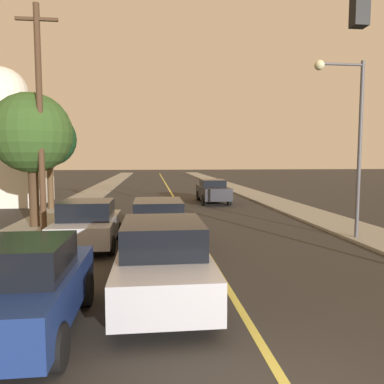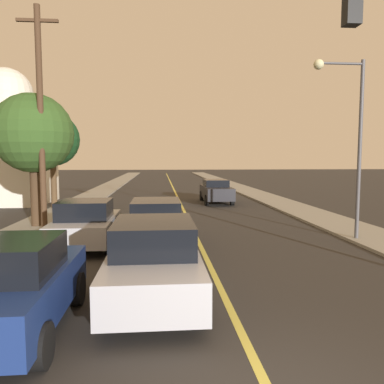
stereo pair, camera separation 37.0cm
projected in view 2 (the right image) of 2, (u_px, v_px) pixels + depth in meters
road_surface at (173, 187)px, 40.11m from camera, size 11.00×80.00×0.01m
sidewalk_left at (109, 187)px, 39.53m from camera, size 2.50×80.00×0.12m
sidewalk_right at (235, 186)px, 40.69m from camera, size 2.50×80.00×0.12m
car_near_lane_front at (154, 259)px, 8.21m from camera, size 2.03×4.83×1.73m
car_near_lane_second at (156, 222)px, 13.12m from camera, size 1.99×4.93×1.63m
car_outer_lane_front at (13, 286)px, 6.47m from camera, size 1.87×3.86×1.69m
car_outer_lane_second at (86, 223)px, 12.99m from camera, size 2.04×4.11×1.62m
car_far_oncoming at (216, 191)px, 25.83m from camera, size 1.91×4.78×1.61m
streetlamp_right at (348, 123)px, 13.45m from camera, size 1.89×0.36×6.44m
utility_pole_left at (41, 116)px, 14.85m from camera, size 1.60×0.24×8.89m
tree_left_near at (33, 134)px, 16.06m from camera, size 3.40×3.40×5.73m
tree_left_far at (52, 140)px, 21.93m from camera, size 3.13×3.13×5.63m
domed_building_left at (9, 144)px, 25.24m from camera, size 5.11×5.11×9.07m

